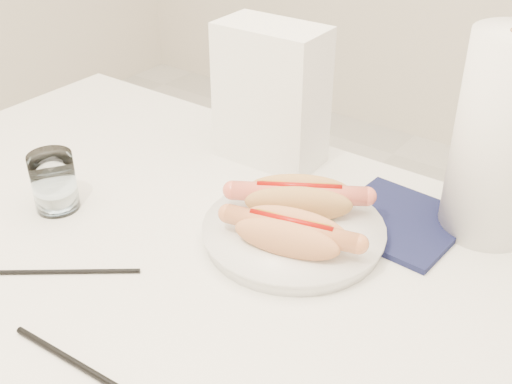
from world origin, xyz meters
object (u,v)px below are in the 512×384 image
Objects in this scene: table at (177,289)px; paper_towel_roll at (502,138)px; water_glass at (54,182)px; hotdog_right at (291,233)px; plate at (293,234)px; napkin_box at (271,95)px; hotdog_left at (299,198)px.

paper_towel_roll is (0.31, 0.31, 0.20)m from table.
paper_towel_roll is (0.53, 0.33, 0.10)m from water_glass.
hotdog_right is 0.31m from paper_towel_roll.
hotdog_right is (0.02, -0.04, 0.03)m from plate.
napkin_box reaches higher than table.
table is at bearing -161.36° from hotdog_right.
table is 6.62× the size of hotdog_right.
plate is 1.06× the size of napkin_box.
hotdog_right is at bearing -95.42° from hotdog_left.
hotdog_right is at bearing -62.53° from plate.
hotdog_right is 0.78× the size of napkin_box.
hotdog_right is at bearing 15.82° from water_glass.
plate is at bearing 22.96° from water_glass.
water_glass is at bearing -148.51° from paper_towel_roll.
napkin_box is at bearing 100.26° from table.
hotdog_left is (0.09, 0.16, 0.10)m from table.
hotdog_left is at bearing 102.12° from hotdog_right.
water_glass is 0.31× the size of paper_towel_roll.
hotdog_right reaches higher than table.
plate is 1.39× the size of hotdog_left.
plate is at bearing -97.30° from hotdog_left.
plate is 0.85× the size of paper_towel_roll.
paper_towel_roll reaches higher than hotdog_right.
table is 0.21m from hotdog_left.
plate is 2.72× the size of water_glass.
plate is at bearing -48.65° from napkin_box.
hotdog_right is (0.13, 0.08, 0.10)m from table.
napkin_box reaches higher than hotdog_right.
hotdog_left is 0.09m from hotdog_right.
paper_towel_roll is at bearing -0.17° from napkin_box.
plate is 0.06m from hotdog_right.
table is 13.37× the size of water_glass.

